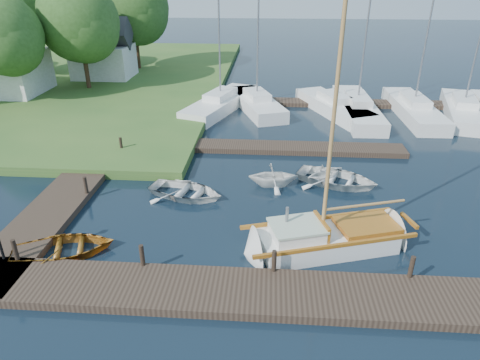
# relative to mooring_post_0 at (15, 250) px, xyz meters

# --- Properties ---
(ground) EXTENTS (160.00, 160.00, 0.00)m
(ground) POSITION_rel_mooring_post_0_xyz_m (7.50, 5.00, -0.70)
(ground) COLOR black
(ground) RESTS_ON ground
(near_dock) EXTENTS (18.00, 2.20, 0.30)m
(near_dock) POSITION_rel_mooring_post_0_xyz_m (7.50, -1.00, -0.55)
(near_dock) COLOR #2E221A
(near_dock) RESTS_ON ground
(left_dock) EXTENTS (2.20, 18.00, 0.30)m
(left_dock) POSITION_rel_mooring_post_0_xyz_m (-0.50, 7.00, -0.55)
(left_dock) COLOR #2E221A
(left_dock) RESTS_ON ground
(far_dock) EXTENTS (14.00, 1.60, 0.30)m
(far_dock) POSITION_rel_mooring_post_0_xyz_m (9.50, 11.50, -0.55)
(far_dock) COLOR #2E221A
(far_dock) RESTS_ON ground
(pontoon) EXTENTS (30.00, 1.60, 0.30)m
(pontoon) POSITION_rel_mooring_post_0_xyz_m (17.50, 21.00, -0.55)
(pontoon) COLOR #2E221A
(pontoon) RESTS_ON ground
(mooring_post_0) EXTENTS (0.16, 0.16, 0.80)m
(mooring_post_0) POSITION_rel_mooring_post_0_xyz_m (0.00, 0.00, 0.00)
(mooring_post_0) COLOR black
(mooring_post_0) RESTS_ON near_dock
(mooring_post_1) EXTENTS (0.16, 0.16, 0.80)m
(mooring_post_1) POSITION_rel_mooring_post_0_xyz_m (4.50, 0.00, 0.00)
(mooring_post_1) COLOR black
(mooring_post_1) RESTS_ON near_dock
(mooring_post_2) EXTENTS (0.16, 0.16, 0.80)m
(mooring_post_2) POSITION_rel_mooring_post_0_xyz_m (9.00, 0.00, 0.00)
(mooring_post_2) COLOR black
(mooring_post_2) RESTS_ON near_dock
(mooring_post_3) EXTENTS (0.16, 0.16, 0.80)m
(mooring_post_3) POSITION_rel_mooring_post_0_xyz_m (13.50, 0.00, 0.00)
(mooring_post_3) COLOR black
(mooring_post_3) RESTS_ON near_dock
(mooring_post_4) EXTENTS (0.16, 0.16, 0.80)m
(mooring_post_4) POSITION_rel_mooring_post_0_xyz_m (0.50, 5.00, 0.00)
(mooring_post_4) COLOR black
(mooring_post_4) RESTS_ON left_dock
(mooring_post_5) EXTENTS (0.16, 0.16, 0.80)m
(mooring_post_5) POSITION_rel_mooring_post_0_xyz_m (0.50, 10.00, 0.00)
(mooring_post_5) COLOR black
(mooring_post_5) RESTS_ON left_dock
(sailboat) EXTENTS (7.41, 3.95, 9.83)m
(sailboat) POSITION_rel_mooring_post_0_xyz_m (11.12, 1.94, -0.36)
(sailboat) COLOR white
(sailboat) RESTS_ON ground
(dinghy) EXTENTS (4.18, 3.52, 0.74)m
(dinghy) POSITION_rel_mooring_post_0_xyz_m (1.30, 0.81, -0.33)
(dinghy) COLOR #934B11
(dinghy) RESTS_ON ground
(tender_a) EXTENTS (4.09, 3.42, 0.73)m
(tender_a) POSITION_rel_mooring_post_0_xyz_m (4.96, 5.53, -0.34)
(tender_a) COLOR white
(tender_a) RESTS_ON ground
(tender_b) EXTENTS (2.54, 2.25, 1.25)m
(tender_b) POSITION_rel_mooring_post_0_xyz_m (8.98, 6.92, -0.07)
(tender_b) COLOR white
(tender_b) RESTS_ON ground
(tender_c) EXTENTS (4.65, 4.05, 0.81)m
(tender_c) POSITION_rel_mooring_post_0_xyz_m (12.08, 7.31, -0.30)
(tender_c) COLOR white
(tender_c) RESTS_ON ground
(tender_d) EXTENTS (2.39, 2.29, 0.98)m
(tender_d) POSITION_rel_mooring_post_0_xyz_m (11.47, 7.59, -0.21)
(tender_d) COLOR white
(tender_d) RESTS_ON ground
(marina_boat_0) EXTENTS (5.04, 9.17, 10.23)m
(marina_boat_0) POSITION_rel_mooring_post_0_xyz_m (5.04, 19.22, -0.14)
(marina_boat_0) COLOR white
(marina_boat_0) RESTS_ON ground
(marina_boat_1) EXTENTS (4.65, 7.99, 9.61)m
(marina_boat_1) POSITION_rel_mooring_post_0_xyz_m (7.73, 19.34, -0.14)
(marina_boat_1) COLOR white
(marina_boat_1) RESTS_ON ground
(marina_boat_2) EXTENTS (5.16, 8.23, 11.74)m
(marina_boat_2) POSITION_rel_mooring_post_0_xyz_m (13.33, 19.02, -0.12)
(marina_boat_2) COLOR white
(marina_boat_2) RESTS_ON ground
(marina_boat_3) EXTENTS (2.35, 9.91, 11.55)m
(marina_boat_3) POSITION_rel_mooring_post_0_xyz_m (14.98, 18.75, -0.13)
(marina_boat_3) COLOR white
(marina_boat_3) RESTS_ON ground
(marina_boat_4) EXTENTS (2.36, 9.21, 11.47)m
(marina_boat_4) POSITION_rel_mooring_post_0_xyz_m (18.95, 18.73, -0.13)
(marina_boat_4) COLOR white
(marina_boat_4) RESTS_ON ground
(marina_boat_5) EXTENTS (4.31, 9.09, 10.22)m
(marina_boat_5) POSITION_rel_mooring_post_0_xyz_m (22.37, 18.73, -0.14)
(marina_boat_5) COLOR white
(marina_boat_5) RESTS_ON ground
(house_a) EXTENTS (6.30, 5.00, 6.29)m
(house_a) POSITION_rel_mooring_post_0_xyz_m (-12.50, 21.00, 2.26)
(house_a) COLOR beige
(house_a) RESTS_ON shore
(house_c) EXTENTS (5.25, 4.00, 5.28)m
(house_c) POSITION_rel_mooring_post_0_xyz_m (-6.50, 27.00, 1.88)
(house_c) COLOR beige
(house_c) RESTS_ON shore
(tree_2) EXTENTS (5.83, 5.75, 7.82)m
(tree_2) POSITION_rel_mooring_post_0_xyz_m (-10.50, 19.05, 4.55)
(tree_2) COLOR #332114
(tree_2) RESTS_ON shore
(tree_3) EXTENTS (6.41, 6.38, 8.74)m
(tree_3) POSITION_rel_mooring_post_0_xyz_m (-6.50, 23.05, 5.11)
(tree_3) COLOR #332114
(tree_3) RESTS_ON shore
(tree_4) EXTENTS (7.01, 7.01, 9.66)m
(tree_4) POSITION_rel_mooring_post_0_xyz_m (-14.50, 27.05, 5.67)
(tree_4) COLOR #332114
(tree_4) RESTS_ON shore
(tree_7) EXTENTS (6.83, 6.83, 9.38)m
(tree_7) POSITION_rel_mooring_post_0_xyz_m (-4.50, 31.05, 5.50)
(tree_7) COLOR #332114
(tree_7) RESTS_ON shore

